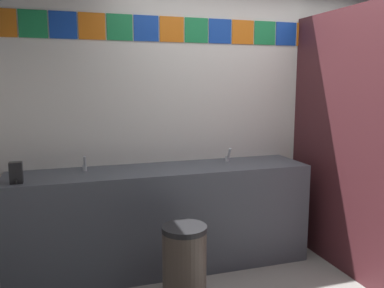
% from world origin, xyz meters
% --- Properties ---
extents(wall_back, '(4.40, 0.09, 2.89)m').
position_xyz_m(wall_back, '(-0.00, 1.44, 1.45)').
color(wall_back, white).
rests_on(wall_back, ground_plane).
extents(vanity_counter, '(2.59, 0.56, 0.90)m').
position_xyz_m(vanity_counter, '(-0.86, 1.12, 0.46)').
color(vanity_counter, '#4C515B').
rests_on(vanity_counter, ground_plane).
extents(faucet_left, '(0.04, 0.10, 0.14)m').
position_xyz_m(faucet_left, '(-1.51, 1.21, 0.95)').
color(faucet_left, silver).
rests_on(faucet_left, vanity_counter).
extents(faucet_right, '(0.04, 0.10, 0.14)m').
position_xyz_m(faucet_right, '(-0.21, 1.21, 0.95)').
color(faucet_right, silver).
rests_on(faucet_right, vanity_counter).
extents(soap_dispenser, '(0.09, 0.09, 0.16)m').
position_xyz_m(soap_dispenser, '(-2.01, 0.96, 0.98)').
color(soap_dispenser, black).
rests_on(soap_dispenser, vanity_counter).
extents(stall_divider, '(0.92, 1.51, 2.25)m').
position_xyz_m(stall_divider, '(0.78, 0.39, 1.13)').
color(stall_divider, '#471E23').
rests_on(stall_divider, ground_plane).
extents(toilet, '(0.39, 0.49, 0.74)m').
position_xyz_m(toilet, '(1.12, 1.02, 0.30)').
color(toilet, white).
rests_on(toilet, ground_plane).
extents(trash_bin, '(0.33, 0.33, 0.62)m').
position_xyz_m(trash_bin, '(-0.86, 0.45, 0.31)').
color(trash_bin, brown).
rests_on(trash_bin, ground_plane).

